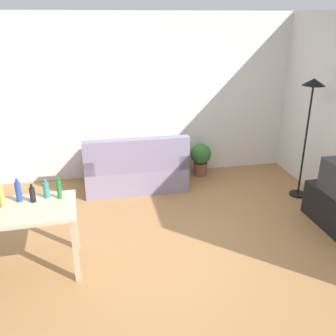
{
  "coord_description": "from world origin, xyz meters",
  "views": [
    {
      "loc": [
        -0.81,
        -4.01,
        2.62
      ],
      "look_at": [
        0.1,
        0.5,
        0.75
      ],
      "focal_mm": 40.08,
      "sensor_mm": 36.0,
      "label": 1
    }
  ],
  "objects_px": {
    "bottle_dark": "(32,194)",
    "bottle_tall": "(46,190)",
    "desk": "(18,219)",
    "bottle_squat": "(1,196)",
    "potted_plant": "(201,157)",
    "bottle_green": "(59,189)",
    "bottle_blue": "(18,191)",
    "couch": "(136,170)",
    "torchiere_lamp": "(310,106)"
  },
  "relations": [
    {
      "from": "torchiere_lamp",
      "to": "potted_plant",
      "type": "height_order",
      "value": "torchiere_lamp"
    },
    {
      "from": "torchiere_lamp",
      "to": "couch",
      "type": "bearing_deg",
      "value": 162.38
    },
    {
      "from": "torchiere_lamp",
      "to": "desk",
      "type": "bearing_deg",
      "value": -163.82
    },
    {
      "from": "potted_plant",
      "to": "bottle_squat",
      "type": "bearing_deg",
      "value": -142.48
    },
    {
      "from": "bottle_blue",
      "to": "bottle_green",
      "type": "xyz_separation_m",
      "value": [
        0.42,
        -0.01,
        -0.01
      ]
    },
    {
      "from": "torchiere_lamp",
      "to": "bottle_green",
      "type": "height_order",
      "value": "torchiere_lamp"
    },
    {
      "from": "desk",
      "to": "bottle_green",
      "type": "xyz_separation_m",
      "value": [
        0.43,
        0.18,
        0.21
      ]
    },
    {
      "from": "bottle_dark",
      "to": "bottle_green",
      "type": "relative_size",
      "value": 0.86
    },
    {
      "from": "bottle_green",
      "to": "bottle_dark",
      "type": "bearing_deg",
      "value": -173.07
    },
    {
      "from": "bottle_dark",
      "to": "bottle_green",
      "type": "distance_m",
      "value": 0.28
    },
    {
      "from": "bottle_squat",
      "to": "bottle_tall",
      "type": "relative_size",
      "value": 1.31
    },
    {
      "from": "couch",
      "to": "torchiere_lamp",
      "type": "xyz_separation_m",
      "value": [
        2.47,
        -0.78,
        1.1
      ]
    },
    {
      "from": "couch",
      "to": "desk",
      "type": "height_order",
      "value": "couch"
    },
    {
      "from": "bottle_blue",
      "to": "bottle_green",
      "type": "height_order",
      "value": "bottle_blue"
    },
    {
      "from": "torchiere_lamp",
      "to": "bottle_tall",
      "type": "relative_size",
      "value": 8.5
    },
    {
      "from": "bottle_dark",
      "to": "bottle_tall",
      "type": "bearing_deg",
      "value": 31.22
    },
    {
      "from": "bottle_blue",
      "to": "bottle_dark",
      "type": "xyz_separation_m",
      "value": [
        0.15,
        -0.04,
        -0.03
      ]
    },
    {
      "from": "potted_plant",
      "to": "bottle_green",
      "type": "distance_m",
      "value": 3.06
    },
    {
      "from": "couch",
      "to": "bottle_dark",
      "type": "height_order",
      "value": "bottle_dark"
    },
    {
      "from": "couch",
      "to": "bottle_green",
      "type": "height_order",
      "value": "bottle_green"
    },
    {
      "from": "torchiere_lamp",
      "to": "desk",
      "type": "distance_m",
      "value": 4.15
    },
    {
      "from": "potted_plant",
      "to": "bottle_squat",
      "type": "distance_m",
      "value": 3.55
    },
    {
      "from": "potted_plant",
      "to": "bottle_blue",
      "type": "xyz_separation_m",
      "value": [
        -2.63,
        -2.04,
        0.55
      ]
    },
    {
      "from": "torchiere_lamp",
      "to": "bottle_blue",
      "type": "distance_m",
      "value": 4.06
    },
    {
      "from": "couch",
      "to": "bottle_dark",
      "type": "bearing_deg",
      "value": 53.72
    },
    {
      "from": "potted_plant",
      "to": "bottle_tall",
      "type": "distance_m",
      "value": 3.13
    },
    {
      "from": "desk",
      "to": "bottle_tall",
      "type": "distance_m",
      "value": 0.42
    },
    {
      "from": "desk",
      "to": "bottle_squat",
      "type": "distance_m",
      "value": 0.29
    },
    {
      "from": "desk",
      "to": "bottle_squat",
      "type": "bearing_deg",
      "value": 143.91
    },
    {
      "from": "bottle_squat",
      "to": "bottle_blue",
      "type": "bearing_deg",
      "value": 31.69
    },
    {
      "from": "bottle_dark",
      "to": "bottle_tall",
      "type": "relative_size",
      "value": 0.97
    },
    {
      "from": "bottle_squat",
      "to": "torchiere_lamp",
      "type": "bearing_deg",
      "value": 14.35
    },
    {
      "from": "bottle_squat",
      "to": "bottle_tall",
      "type": "height_order",
      "value": "bottle_squat"
    },
    {
      "from": "bottle_squat",
      "to": "bottle_blue",
      "type": "relative_size",
      "value": 1.06
    },
    {
      "from": "bottle_squat",
      "to": "bottle_blue",
      "type": "xyz_separation_m",
      "value": [
        0.15,
        0.09,
        -0.01
      ]
    },
    {
      "from": "couch",
      "to": "bottle_blue",
      "type": "relative_size",
      "value": 6.09
    },
    {
      "from": "potted_plant",
      "to": "bottle_tall",
      "type": "xyz_separation_m",
      "value": [
        -2.35,
        -2.0,
        0.52
      ]
    },
    {
      "from": "potted_plant",
      "to": "bottle_tall",
      "type": "relative_size",
      "value": 2.68
    },
    {
      "from": "torchiere_lamp",
      "to": "bottle_dark",
      "type": "relative_size",
      "value": 8.78
    },
    {
      "from": "bottle_squat",
      "to": "bottle_green",
      "type": "relative_size",
      "value": 1.16
    },
    {
      "from": "desk",
      "to": "bottle_squat",
      "type": "height_order",
      "value": "bottle_squat"
    },
    {
      "from": "potted_plant",
      "to": "bottle_dark",
      "type": "distance_m",
      "value": 3.28
    },
    {
      "from": "potted_plant",
      "to": "bottle_tall",
      "type": "bearing_deg",
      "value": -139.53
    },
    {
      "from": "torchiere_lamp",
      "to": "bottle_squat",
      "type": "bearing_deg",
      "value": -165.65
    },
    {
      "from": "bottle_squat",
      "to": "bottle_tall",
      "type": "xyz_separation_m",
      "value": [
        0.43,
        0.13,
        -0.03
      ]
    },
    {
      "from": "bottle_dark",
      "to": "bottle_tall",
      "type": "height_order",
      "value": "bottle_tall"
    },
    {
      "from": "torchiere_lamp",
      "to": "bottle_squat",
      "type": "relative_size",
      "value": 6.49
    },
    {
      "from": "bottle_green",
      "to": "torchiere_lamp",
      "type": "bearing_deg",
      "value": 15.31
    },
    {
      "from": "torchiere_lamp",
      "to": "potted_plant",
      "type": "distance_m",
      "value": 2.01
    },
    {
      "from": "desk",
      "to": "bottle_dark",
      "type": "height_order",
      "value": "bottle_dark"
    }
  ]
}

